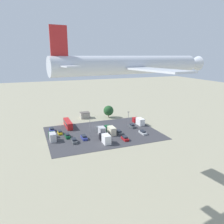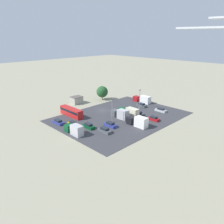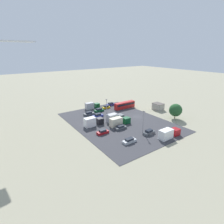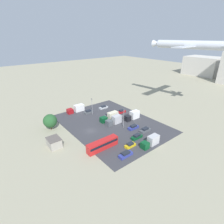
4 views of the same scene
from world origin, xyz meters
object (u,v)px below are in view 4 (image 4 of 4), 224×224
Objects in this scene: parked_car_0 at (122,112)px; parked_car_4 at (145,130)px; parked_car_7 at (137,137)px; parked_truck_4 at (133,116)px; bus at (103,144)px; parked_car_6 at (109,115)px; parked_car_3 at (126,154)px; parked_truck_1 at (115,120)px; parked_car_1 at (130,145)px; parked_truck_0 at (77,109)px; parked_car_2 at (88,112)px; parked_car_5 at (133,127)px; parked_car_8 at (103,107)px; airplane at (189,45)px; parked_truck_2 at (151,141)px; parked_truck_3 at (110,117)px; shed_building at (54,142)px.

parked_car_0 is 0.88× the size of parked_car_4.
parked_truck_4 reaches higher than parked_car_7.
parked_car_6 is at bearing 137.68° from bus.
parked_truck_1 is (-19.24, 11.33, 0.91)m from parked_car_3.
parked_car_1 is 38.21m from parked_truck_0.
parked_truck_1 is (16.30, 3.03, 0.87)m from parked_car_2.
parked_car_5 is 8.85m from parked_truck_1.
parked_car_6 is 21.72m from parked_car_7.
parked_car_8 is (-9.57, 3.86, 0.00)m from parked_car_6.
airplane reaches higher than parked_car_5.
parked_truck_1 is 20.16m from parked_truck_2.
parked_car_1 is 12.27m from parked_car_4.
parked_car_8 is at bearing -86.83° from parked_car_2.
parked_car_1 is at bearing -173.95° from airplane.
parked_car_7 is 0.52× the size of parked_truck_3.
parked_car_2 is (-16.54, 23.63, -0.84)m from shed_building.
parked_car_0 is 23.64m from parked_car_7.
parked_car_0 is 28.82m from parked_truck_2.
parked_truck_3 is (-18.23, 1.92, 0.82)m from parked_car_7.
parked_truck_3 is at bearing 10.32° from parked_car_5.
parked_truck_2 is at bearing 52.75° from shed_building.
bus is 2.38× the size of parked_car_4.
shed_building is 0.44× the size of bus.
parked_truck_3 is at bearing 106.28° from parked_car_0.
parked_car_0 is at bearing -73.72° from parked_truck_3.
parked_car_5 reaches higher than parked_car_4.
parked_truck_1 is (-8.27, -3.02, 0.88)m from parked_car_5.
parked_car_6 is 3.72m from parked_truck_3.
parked_truck_0 is at bearing 47.52° from parked_car_0.
parked_car_3 is (35.54, -8.30, -0.04)m from parked_car_2.
parked_car_0 is 0.48× the size of parked_truck_3.
parked_car_6 is at bearing 158.02° from parked_car_8.
parked_car_3 reaches higher than parked_car_6.
parked_truck_2 reaches higher than parked_car_5.
parked_truck_0 reaches higher than parked_car_3.
parked_car_6 is 10.32m from parked_car_8.
parked_truck_1 is 0.19× the size of airplane.
parked_truck_1 is at bearing 149.51° from parked_car_3.
parked_car_5 is at bearing 100.28° from bus.
parked_truck_3 is (12.25, 3.80, 0.82)m from parked_car_2.
parked_truck_3 reaches higher than parked_car_3.
parked_truck_1 reaches higher than parked_car_6.
parked_truck_2 is at bearing 152.41° from parked_truck_4.
bus is 1.48× the size of parked_truck_4.
parked_car_5 is at bearing 172.54° from parked_car_8.
parked_car_5 reaches higher than parked_car_0.
parked_car_3 is (7.77, 3.27, -1.05)m from bus.
parked_car_6 is at bearing -148.33° from parked_truck_0.
parked_car_3 is 11.37m from parked_car_7.
parked_truck_3 is (-4.06, 0.78, -0.04)m from parked_truck_1.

